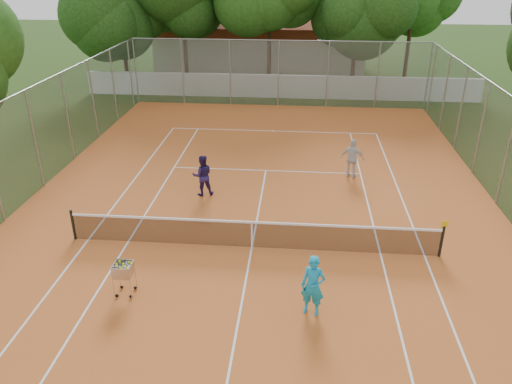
# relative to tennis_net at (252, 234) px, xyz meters

# --- Properties ---
(ground) EXTENTS (120.00, 120.00, 0.00)m
(ground) POSITION_rel_tennis_net_xyz_m (0.00, 0.00, -0.51)
(ground) COLOR #1D350E
(ground) RESTS_ON ground
(court_pad) EXTENTS (18.00, 34.00, 0.02)m
(court_pad) POSITION_rel_tennis_net_xyz_m (0.00, 0.00, -0.50)
(court_pad) COLOR #C05F25
(court_pad) RESTS_ON ground
(court_lines) EXTENTS (10.98, 23.78, 0.01)m
(court_lines) POSITION_rel_tennis_net_xyz_m (0.00, 0.00, -0.49)
(court_lines) COLOR white
(court_lines) RESTS_ON court_pad
(tennis_net) EXTENTS (11.88, 0.10, 0.98)m
(tennis_net) POSITION_rel_tennis_net_xyz_m (0.00, 0.00, 0.00)
(tennis_net) COLOR black
(tennis_net) RESTS_ON court_pad
(perimeter_fence) EXTENTS (18.00, 34.00, 4.00)m
(perimeter_fence) POSITION_rel_tennis_net_xyz_m (0.00, 0.00, 1.49)
(perimeter_fence) COLOR slate
(perimeter_fence) RESTS_ON ground
(boundary_wall) EXTENTS (26.00, 0.30, 1.50)m
(boundary_wall) POSITION_rel_tennis_net_xyz_m (0.00, 19.00, 0.24)
(boundary_wall) COLOR white
(boundary_wall) RESTS_ON ground
(clubhouse) EXTENTS (16.40, 9.00, 4.40)m
(clubhouse) POSITION_rel_tennis_net_xyz_m (-2.00, 29.00, 1.69)
(clubhouse) COLOR beige
(clubhouse) RESTS_ON ground
(tropical_trees) EXTENTS (29.00, 19.00, 10.00)m
(tropical_trees) POSITION_rel_tennis_net_xyz_m (0.00, 22.00, 4.49)
(tropical_trees) COLOR #13340D
(tropical_trees) RESTS_ON ground
(player_near) EXTENTS (0.71, 0.55, 1.71)m
(player_near) POSITION_rel_tennis_net_xyz_m (1.89, -3.11, 0.37)
(player_near) COLOR #1695C2
(player_near) RESTS_ON court_pad
(player_far_left) EXTENTS (0.95, 0.83, 1.65)m
(player_far_left) POSITION_rel_tennis_net_xyz_m (-2.30, 3.77, 0.33)
(player_far_left) COLOR #251A4F
(player_far_left) RESTS_ON court_pad
(player_far_right) EXTENTS (1.07, 0.67, 1.69)m
(player_far_right) POSITION_rel_tennis_net_xyz_m (3.68, 6.05, 0.36)
(player_far_right) COLOR silver
(player_far_right) RESTS_ON court_pad
(ball_hopper) EXTENTS (0.54, 0.54, 1.08)m
(ball_hopper) POSITION_rel_tennis_net_xyz_m (-3.28, -2.75, 0.05)
(ball_hopper) COLOR #B5B6BC
(ball_hopper) RESTS_ON court_pad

